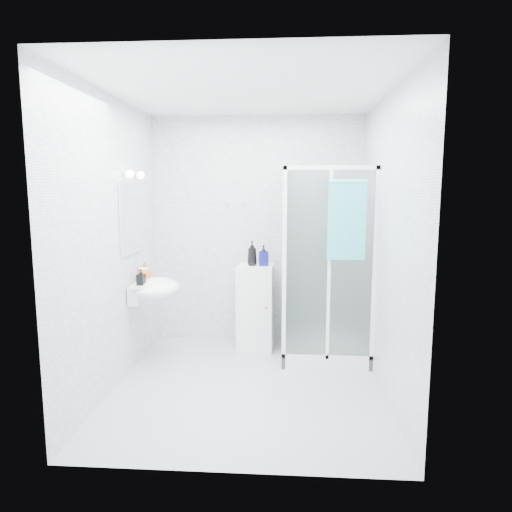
# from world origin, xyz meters

# --- Properties ---
(room) EXTENTS (2.40, 2.60, 2.60)m
(room) POSITION_xyz_m (0.00, 0.00, 1.30)
(room) COLOR white
(room) RESTS_ON ground
(shower_enclosure) EXTENTS (0.90, 0.95, 2.00)m
(shower_enclosure) POSITION_xyz_m (0.67, 0.77, 0.45)
(shower_enclosure) COLOR white
(shower_enclosure) RESTS_ON ground
(wall_basin) EXTENTS (0.46, 0.56, 0.35)m
(wall_basin) POSITION_xyz_m (-0.99, 0.45, 0.80)
(wall_basin) COLOR white
(wall_basin) RESTS_ON ground
(mirror) EXTENTS (0.02, 0.60, 0.70)m
(mirror) POSITION_xyz_m (-1.19, 0.45, 1.50)
(mirror) COLOR white
(mirror) RESTS_ON room
(vanity_lights) EXTENTS (0.10, 0.40, 0.08)m
(vanity_lights) POSITION_xyz_m (-1.14, 0.45, 1.92)
(vanity_lights) COLOR silver
(vanity_lights) RESTS_ON room
(wall_hooks) EXTENTS (0.23, 0.06, 0.03)m
(wall_hooks) POSITION_xyz_m (-0.25, 1.26, 1.62)
(wall_hooks) COLOR silver
(wall_hooks) RESTS_ON room
(storage_cabinet) EXTENTS (0.41, 0.43, 0.95)m
(storage_cabinet) POSITION_xyz_m (0.00, 1.00, 0.48)
(storage_cabinet) COLOR white
(storage_cabinet) RESTS_ON ground
(hand_towel) EXTENTS (0.35, 0.05, 0.75)m
(hand_towel) POSITION_xyz_m (0.90, 0.36, 1.52)
(hand_towel) COLOR #33B0C2
(hand_towel) RESTS_ON shower_enclosure
(shampoo_bottle_a) EXTENTS (0.10, 0.11, 0.27)m
(shampoo_bottle_a) POSITION_xyz_m (-0.04, 0.99, 1.09)
(shampoo_bottle_a) COLOR black
(shampoo_bottle_a) RESTS_ON storage_cabinet
(shampoo_bottle_b) EXTENTS (0.11, 0.11, 0.23)m
(shampoo_bottle_b) POSITION_xyz_m (0.09, 0.99, 1.06)
(shampoo_bottle_b) COLOR #0E0F59
(shampoo_bottle_b) RESTS_ON storage_cabinet
(soap_dispenser_orange) EXTENTS (0.17, 0.17, 0.17)m
(soap_dispenser_orange) POSITION_xyz_m (-1.11, 0.58, 0.95)
(soap_dispenser_orange) COLOR #C84E17
(soap_dispenser_orange) RESTS_ON wall_basin
(soap_dispenser_black) EXTENTS (0.08, 0.08, 0.16)m
(soap_dispenser_black) POSITION_xyz_m (-1.06, 0.29, 0.94)
(soap_dispenser_black) COLOR black
(soap_dispenser_black) RESTS_ON wall_basin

